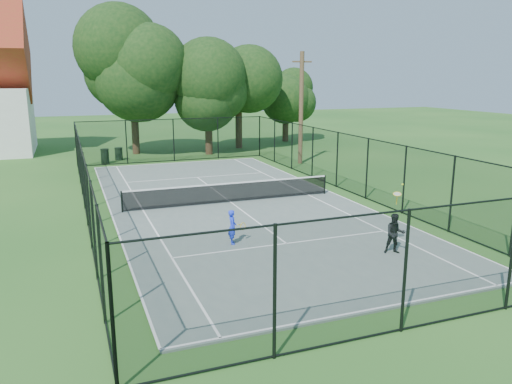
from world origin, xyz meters
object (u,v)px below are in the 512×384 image
object	(u,v)px
player_blue	(232,227)
tennis_net	(231,192)
trash_bin_right	(119,154)
trash_bin_left	(105,156)
player_black	(395,233)
utility_pole	(301,108)

from	to	relation	value
player_blue	tennis_net	bearing A→B (deg)	72.62
trash_bin_right	player_blue	bearing A→B (deg)	-84.84
tennis_net	trash_bin_left	world-z (taller)	trash_bin_left
tennis_net	player_black	bearing A→B (deg)	-70.76
tennis_net	player_black	xyz separation A→B (m)	(2.99, -8.58, 0.17)
player_black	tennis_net	bearing A→B (deg)	109.24
tennis_net	player_blue	distance (m)	5.99
utility_pole	player_blue	bearing A→B (deg)	-123.53
trash_bin_left	utility_pole	world-z (taller)	utility_pole
trash_bin_left	utility_pole	xyz separation A→B (m)	(12.64, -4.61, 3.29)
trash_bin_left	player_black	xyz separation A→B (m)	(7.68, -22.19, 0.23)
trash_bin_right	player_black	xyz separation A→B (m)	(6.64, -23.40, 0.29)
player_blue	player_black	distance (m)	5.58
player_black	trash_bin_left	bearing A→B (deg)	109.08
tennis_net	player_black	world-z (taller)	player_black
trash_bin_right	player_black	bearing A→B (deg)	-74.17
tennis_net	trash_bin_right	xyz separation A→B (m)	(-3.64, 14.82, -0.12)
utility_pole	player_blue	distance (m)	17.92
trash_bin_left	player_black	size ratio (longest dim) A/B	0.46
player_blue	utility_pole	bearing A→B (deg)	56.47
trash_bin_left	utility_pole	bearing A→B (deg)	-20.05
trash_bin_left	player_blue	world-z (taller)	player_blue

